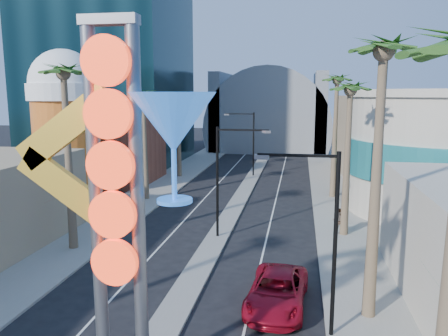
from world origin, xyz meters
TOP-DOWN VIEW (x-y plane):
  - sidewalk_west at (-9.50, 35.00)m, footprint 5.00×100.00m
  - sidewalk_east at (9.50, 35.00)m, footprint 5.00×100.00m
  - median at (0.00, 38.00)m, footprint 1.60×84.00m
  - brick_filler_west at (-16.00, 38.00)m, footprint 10.00×10.00m
  - filler_east at (16.00, 48.00)m, footprint 10.00×20.00m
  - beer_mug at (-17.00, 30.00)m, footprint 7.00×7.00m
  - turquoise_building at (18.00, 30.00)m, footprint 16.60×16.60m
  - canopy at (0.00, 72.00)m, footprint 22.00×16.00m
  - neon_sign at (0.82, 2.96)m, footprint 6.53×2.60m
  - streetlight_0 at (0.55, 20.00)m, footprint 3.79×0.25m
  - streetlight_1 at (-0.55, 44.00)m, footprint 3.79×0.25m
  - streetlight_2 at (6.72, 8.00)m, footprint 3.45×0.25m
  - palm_1 at (-9.00, 16.00)m, footprint 2.40×2.40m
  - palm_2 at (-9.00, 30.00)m, footprint 2.40×2.40m
  - palm_3 at (-9.00, 42.00)m, footprint 2.40×2.40m
  - palm_5 at (9.00, 10.00)m, footprint 2.40×2.40m
  - palm_6 at (9.00, 22.00)m, footprint 2.40×2.40m
  - palm_7 at (9.00, 34.00)m, footprint 2.40×2.40m
  - red_pickup at (4.78, 10.34)m, footprint 3.08×6.01m
  - pedestrian_b at (8.61, 22.20)m, footprint 0.91×0.71m

SIDE VIEW (x-z plane):
  - sidewalk_west at x=-9.50m, z-range 0.00..0.15m
  - sidewalk_east at x=9.50m, z-range 0.00..0.15m
  - median at x=0.00m, z-range 0.00..0.15m
  - red_pickup at x=4.78m, z-range 0.00..1.62m
  - pedestrian_b at x=8.61m, z-range 0.15..2.01m
  - brick_filler_west at x=-16.00m, z-range 0.00..8.00m
  - canopy at x=0.00m, z-range -6.69..15.31m
  - streetlight_2 at x=6.72m, z-range 0.83..8.83m
  - streetlight_0 at x=0.55m, z-range 0.88..8.88m
  - streetlight_1 at x=-0.55m, z-range 0.88..8.88m
  - filler_east at x=16.00m, z-range 0.00..10.00m
  - turquoise_building at x=18.00m, z-range -0.05..10.55m
  - neon_sign at x=0.82m, z-range 1.03..13.58m
  - beer_mug at x=-17.00m, z-range 0.59..15.09m
  - palm_2 at x=-9.00m, z-range 3.88..15.08m
  - palm_3 at x=-9.00m, z-range 3.88..15.08m
  - palm_6 at x=9.00m, z-range 4.08..15.78m
  - palm_1 at x=-9.00m, z-range 4.47..17.17m
  - palm_7 at x=9.00m, z-range 4.47..17.17m
  - palm_5 at x=9.00m, z-range 4.67..17.87m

